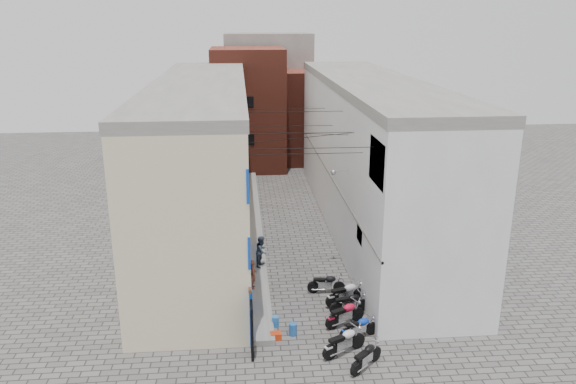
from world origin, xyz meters
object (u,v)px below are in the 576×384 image
object	(u,v)px
motorcycle_f	(346,293)
motorcycle_d	(345,313)
water_jug_near	(293,329)
person_b	(262,251)
motorcycle_b	(344,341)
motorcycle_e	(349,302)
motorcycle_g	(326,283)
water_jug_far	(275,321)
motorcycle_a	(366,355)
person_a	(253,274)
red_crate	(276,336)
motorcycle_c	(359,326)

from	to	relation	value
motorcycle_f	motorcycle_d	bearing A→B (deg)	-31.11
water_jug_near	person_b	bearing A→B (deg)	99.04
motorcycle_d	water_jug_near	distance (m)	2.35
motorcycle_b	motorcycle_e	world-z (taller)	motorcycle_b
motorcycle_g	water_jug_far	bearing A→B (deg)	-37.71
motorcycle_a	motorcycle_f	distance (m)	4.82
person_a	red_crate	bearing A→B (deg)	-167.48
person_b	red_crate	size ratio (longest dim) A/B	3.65
motorcycle_c	motorcycle_e	size ratio (longest dim) A/B	0.96
motorcycle_c	person_b	bearing A→B (deg)	-168.66
motorcycle_e	water_jug_near	bearing A→B (deg)	-68.50
motorcycle_d	water_jug_far	world-z (taller)	motorcycle_d
red_crate	water_jug_near	bearing A→B (deg)	18.40
motorcycle_d	motorcycle_g	xyz separation A→B (m)	(-0.35, 2.93, -0.04)
motorcycle_c	water_jug_far	distance (m)	3.52
person_a	water_jug_far	world-z (taller)	person_a
motorcycle_c	motorcycle_f	bearing A→B (deg)	163.31
water_jug_far	red_crate	size ratio (longest dim) A/B	1.05
motorcycle_b	motorcycle_f	world-z (taller)	motorcycle_f
motorcycle_b	red_crate	world-z (taller)	motorcycle_b
motorcycle_e	red_crate	bearing A→B (deg)	-70.96
motorcycle_a	motorcycle_d	size ratio (longest dim) A/B	0.94
motorcycle_e	person_b	distance (m)	5.93
motorcycle_b	red_crate	distance (m)	2.88
person_b	water_jug_far	distance (m)	5.60
motorcycle_f	water_jug_far	xyz separation A→B (m)	(-3.29, -1.62, -0.35)
motorcycle_g	red_crate	size ratio (longest dim) A/B	4.05
motorcycle_d	water_jug_far	xyz separation A→B (m)	(-2.92, 0.12, -0.33)
motorcycle_a	water_jug_far	world-z (taller)	motorcycle_a
motorcycle_d	red_crate	world-z (taller)	motorcycle_d
water_jug_far	motorcycle_d	bearing A→B (deg)	-2.37
motorcycle_a	motorcycle_d	world-z (taller)	motorcycle_d
motorcycle_g	water_jug_far	world-z (taller)	motorcycle_g
motorcycle_c	water_jug_near	bearing A→B (deg)	-116.41
motorcycle_f	person_b	bearing A→B (deg)	-156.61
person_a	motorcycle_g	bearing A→B (deg)	-93.59
motorcycle_b	motorcycle_a	bearing A→B (deg)	5.09
motorcycle_a	motorcycle_b	xyz separation A→B (m)	(-0.65, 0.97, 0.05)
water_jug_far	motorcycle_c	bearing A→B (deg)	-18.98
person_a	water_jug_near	size ratio (longest dim) A/B	2.75
water_jug_far	water_jug_near	bearing A→B (deg)	-46.91
person_a	water_jug_far	xyz separation A→B (m)	(0.84, -3.11, -0.73)
motorcycle_e	motorcycle_g	size ratio (longest dim) A/B	1.01
motorcycle_f	water_jug_near	world-z (taller)	motorcycle_f
motorcycle_f	motorcycle_g	distance (m)	1.38
water_jug_near	water_jug_far	distance (m)	0.98
motorcycle_e	person_b	size ratio (longest dim) A/B	1.12
motorcycle_d	water_jug_near	xyz separation A→B (m)	(-2.26, -0.59, -0.30)
motorcycle_b	motorcycle_c	size ratio (longest dim) A/B	1.15
motorcycle_b	motorcycle_g	world-z (taller)	motorcycle_b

